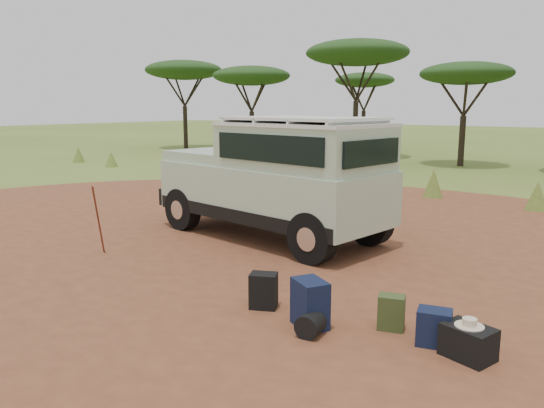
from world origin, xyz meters
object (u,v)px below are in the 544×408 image
Objects in this scene: walking_staff at (98,220)px; duffel_navy at (434,328)px; backpack_navy at (310,304)px; backpack_olive at (391,313)px; backpack_black at (263,291)px; hard_case at (468,342)px; safari_vehicle at (277,181)px.

walking_staff is 6.45m from duffel_navy.
backpack_olive is (0.87, 0.54, -0.09)m from backpack_navy.
backpack_olive is (1.74, 0.37, -0.03)m from backpack_black.
walking_staff is 2.27× the size of backpack_navy.
walking_staff reaches higher than hard_case.
duffel_navy is (0.59, -0.12, -0.01)m from backpack_olive.
walking_staff is at bearing 165.36° from duffel_navy.
backpack_black reaches higher than hard_case.
safari_vehicle is 3.91× the size of walking_staff.
walking_staff is 5.86m from backpack_olive.
backpack_black is 0.94× the size of hard_case.
backpack_olive is at bearing -34.11° from walking_staff.
backpack_olive is at bearing -12.72° from backpack_black.
safari_vehicle is at bearing 98.14° from backpack_black.
duffel_navy is (2.34, 0.25, -0.03)m from backpack_black.
walking_staff is 6.88m from hard_case.
safari_vehicle is at bearing 163.65° from hard_case.
duffel_navy reaches higher than hard_case.
backpack_navy is 1.53m from duffel_navy.
backpack_navy is 1.16× the size of hard_case.
backpack_navy is 1.03m from backpack_olive.
walking_staff is 2.63× the size of hard_case.
backpack_olive is (5.85, 0.08, -0.46)m from walking_staff.
walking_staff is 4.14m from backpack_black.
safari_vehicle reaches higher than backpack_navy.
duffel_navy is (6.44, -0.04, -0.46)m from walking_staff.
safari_vehicle is 3.67m from walking_staff.
walking_staff is at bearing 163.18° from backpack_olive.
backpack_navy is (3.06, -3.54, -0.93)m from safari_vehicle.
backpack_navy is at bearing -40.17° from walking_staff.
backpack_black reaches higher than backpack_olive.
safari_vehicle is 5.59m from duffel_navy.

